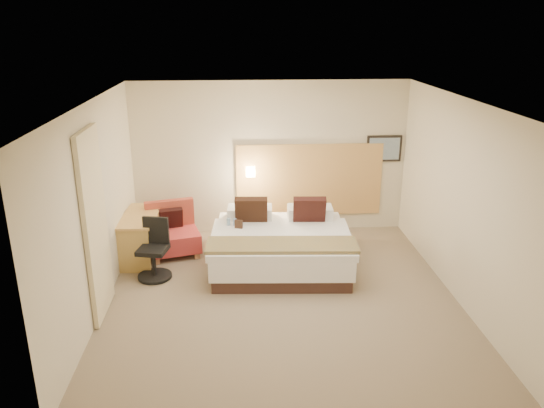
{
  "coord_description": "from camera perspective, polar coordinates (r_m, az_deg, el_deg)",
  "views": [
    {
      "loc": [
        -0.56,
        -6.54,
        3.63
      ],
      "look_at": [
        -0.08,
        0.74,
        1.11
      ],
      "focal_mm": 35.0,
      "sensor_mm": 36.0,
      "label": 1
    }
  ],
  "objects": [
    {
      "name": "bed",
      "position": [
        8.31,
        0.93,
        -4.31
      ],
      "size": [
        2.21,
        2.16,
        1.03
      ],
      "color": "#39221C",
      "rests_on": "floor"
    },
    {
      "name": "curtain",
      "position": [
        6.98,
        -18.47,
        -2.19
      ],
      "size": [
        0.06,
        0.9,
        2.42
      ],
      "primitive_type": "cube",
      "color": "beige",
      "rests_on": "wall_left"
    },
    {
      "name": "bottle_a",
      "position": [
        8.36,
        -4.7,
        -2.15
      ],
      "size": [
        0.07,
        0.07,
        0.19
      ],
      "primitive_type": "cylinder",
      "rotation": [
        0.0,
        0.0,
        -0.32
      ],
      "color": "#86ADD0",
      "rests_on": "side_table"
    },
    {
      "name": "wall_front",
      "position": [
        4.67,
        3.67,
        -10.24
      ],
      "size": [
        4.8,
        0.02,
        2.7
      ],
      "primitive_type": "cube",
      "color": "beige",
      "rests_on": "floor"
    },
    {
      "name": "wall_left",
      "position": [
        7.17,
        -18.49,
        -0.5
      ],
      "size": [
        0.02,
        5.0,
        2.7
      ],
      "primitive_type": "cube",
      "color": "beige",
      "rests_on": "floor"
    },
    {
      "name": "art_canvas",
      "position": [
        9.61,
        11.99,
        5.83
      ],
      "size": [
        0.54,
        0.01,
        0.39
      ],
      "primitive_type": "cube",
      "color": "gray",
      "rests_on": "wall_back"
    },
    {
      "name": "desk",
      "position": [
        8.67,
        -13.84,
        -2.13
      ],
      "size": [
        0.6,
        1.2,
        0.73
      ],
      "color": "tan",
      "rests_on": "floor"
    },
    {
      "name": "lamp_arm",
      "position": [
        9.3,
        -2.33,
        3.58
      ],
      "size": [
        0.02,
        0.12,
        0.02
      ],
      "primitive_type": "cylinder",
      "rotation": [
        1.57,
        0.0,
        0.0
      ],
      "color": "silver",
      "rests_on": "wall_back"
    },
    {
      "name": "menu_folder",
      "position": [
        8.23,
        -3.6,
        -2.41
      ],
      "size": [
        0.13,
        0.08,
        0.21
      ],
      "primitive_type": "cube",
      "rotation": [
        0.0,
        0.0,
        -0.32
      ],
      "color": "#3B2418",
      "rests_on": "side_table"
    },
    {
      "name": "floor",
      "position": [
        7.51,
        1.01,
        -9.94
      ],
      "size": [
        4.8,
        5.0,
        0.02
      ],
      "primitive_type": "cube",
      "color": "#7F6C55",
      "rests_on": "ground"
    },
    {
      "name": "wall_back",
      "position": [
        9.35,
        -0.21,
        4.95
      ],
      "size": [
        4.8,
        0.02,
        2.7
      ],
      "primitive_type": "cube",
      "color": "beige",
      "rests_on": "floor"
    },
    {
      "name": "headboard_panel",
      "position": [
        9.49,
        4.04,
        2.6
      ],
      "size": [
        2.6,
        0.04,
        1.3
      ],
      "primitive_type": "cube",
      "color": "tan",
      "rests_on": "wall_back"
    },
    {
      "name": "ceiling",
      "position": [
        6.63,
        1.14,
        11.07
      ],
      "size": [
        4.8,
        5.0,
        0.02
      ],
      "primitive_type": "cube",
      "color": "white",
      "rests_on": "floor"
    },
    {
      "name": "bottle_b",
      "position": [
        8.34,
        -4.02,
        -2.2
      ],
      "size": [
        0.07,
        0.07,
        0.19
      ],
      "primitive_type": "cylinder",
      "rotation": [
        0.0,
        0.0,
        -0.32
      ],
      "color": "#98BCEB",
      "rests_on": "side_table"
    },
    {
      "name": "side_table",
      "position": [
        8.42,
        -4.18,
        -4.36
      ],
      "size": [
        0.59,
        0.59,
        0.52
      ],
      "color": "silver",
      "rests_on": "floor"
    },
    {
      "name": "art_frame",
      "position": [
        9.62,
        11.96,
        5.86
      ],
      "size": [
        0.62,
        0.03,
        0.47
      ],
      "primitive_type": "cube",
      "color": "black",
      "rests_on": "wall_back"
    },
    {
      "name": "lamp_shade",
      "position": [
        9.25,
        -2.32,
        3.48
      ],
      "size": [
        0.15,
        0.15,
        0.15
      ],
      "primitive_type": "cube",
      "color": "#FFEDC6",
      "rests_on": "wall_back"
    },
    {
      "name": "wall_right",
      "position": [
        7.54,
        19.64,
        0.31
      ],
      "size": [
        0.02,
        5.0,
        2.7
      ],
      "primitive_type": "cube",
      "color": "beige",
      "rests_on": "floor"
    },
    {
      "name": "desk_chair",
      "position": [
        8.07,
        -12.53,
        -5.27
      ],
      "size": [
        0.6,
        0.6,
        0.89
      ],
      "color": "black",
      "rests_on": "floor"
    },
    {
      "name": "lounge_chair",
      "position": [
        8.84,
        -10.63,
        -3.16
      ],
      "size": [
        0.95,
        0.88,
        0.84
      ],
      "color": "tan",
      "rests_on": "floor"
    }
  ]
}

